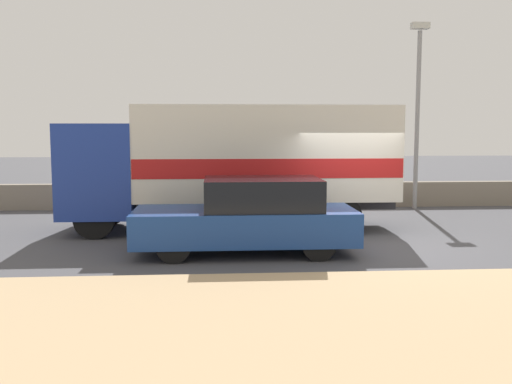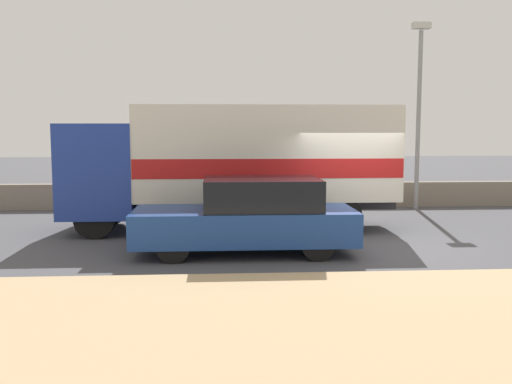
% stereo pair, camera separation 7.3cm
% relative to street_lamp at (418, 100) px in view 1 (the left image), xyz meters
% --- Properties ---
extents(ground_plane, '(80.00, 80.00, 0.00)m').
position_rel_street_lamp_xyz_m(ground_plane, '(-3.23, -5.72, -3.49)').
color(ground_plane, '#47474C').
extents(dirt_shoulder_foreground, '(60.00, 6.45, 0.04)m').
position_rel_street_lamp_xyz_m(dirt_shoulder_foreground, '(-3.23, -11.32, -3.47)').
color(dirt_shoulder_foreground, tan).
rests_on(dirt_shoulder_foreground, ground_plane).
extents(stone_wall_backdrop, '(60.00, 0.35, 0.82)m').
position_rel_street_lamp_xyz_m(stone_wall_backdrop, '(-3.23, 0.58, -3.08)').
color(stone_wall_backdrop, gray).
rests_on(stone_wall_backdrop, ground_plane).
extents(street_lamp, '(0.56, 0.28, 5.92)m').
position_rel_street_lamp_xyz_m(street_lamp, '(0.00, 0.00, 0.00)').
color(street_lamp, gray).
rests_on(street_lamp, ground_plane).
extents(box_truck, '(8.29, 2.39, 3.16)m').
position_rel_street_lamp_xyz_m(box_truck, '(-5.94, -3.47, -1.70)').
color(box_truck, navy).
rests_on(box_truck, ground_plane).
extents(car_hatchback, '(4.59, 1.79, 1.58)m').
position_rel_street_lamp_xyz_m(car_hatchback, '(-5.75, -6.30, -2.71)').
color(car_hatchback, navy).
rests_on(car_hatchback, ground_plane).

